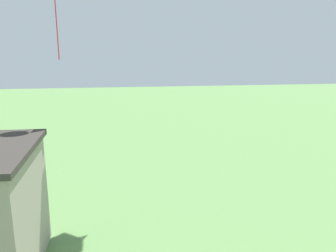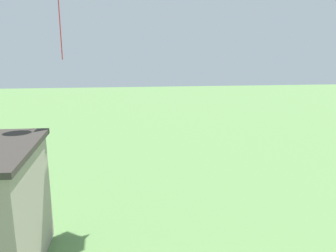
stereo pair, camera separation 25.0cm
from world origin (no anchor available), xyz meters
The scene contains 0 objects.
Camera 2 is at (-1.04, -4.12, 9.68)m, focal length 40.00 mm.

